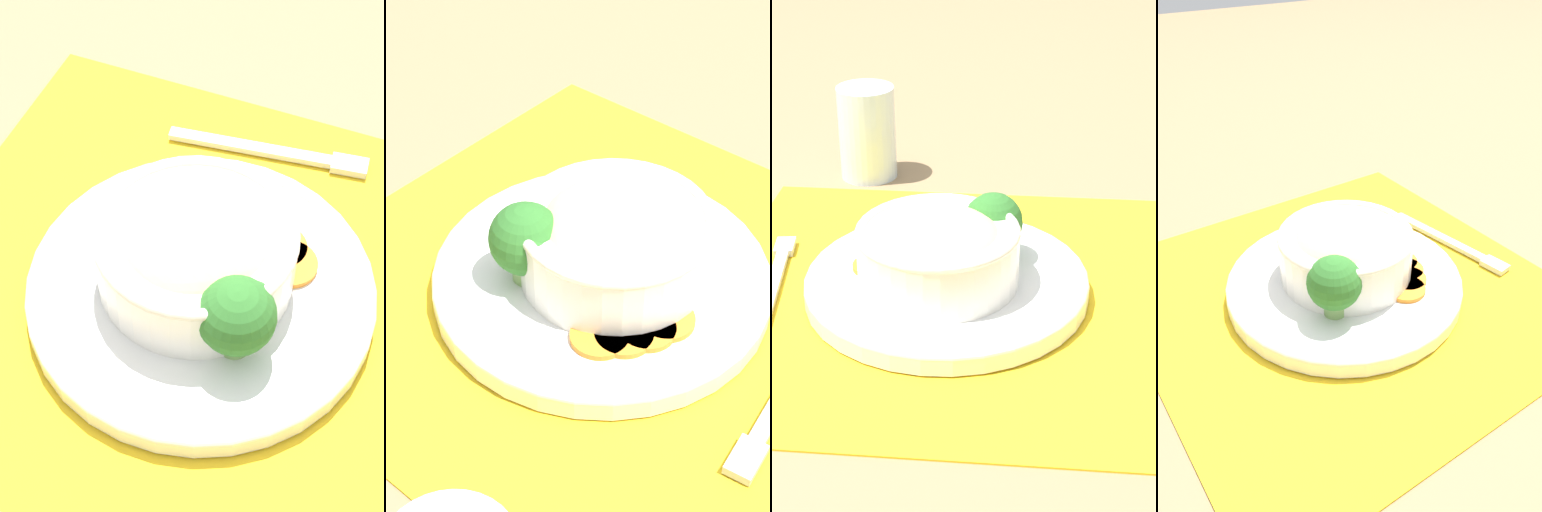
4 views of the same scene
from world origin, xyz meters
The scene contains 10 objects.
ground_plane centered at (0.00, 0.00, 0.00)m, with size 4.00×4.00×0.00m, color #8C704C.
placemat centered at (0.00, 0.00, 0.00)m, with size 0.48×0.49×0.00m.
plate centered at (0.00, 0.00, 0.02)m, with size 0.27×0.27×0.02m.
bowl centered at (-0.01, -0.01, 0.05)m, with size 0.16×0.16×0.07m.
broccoli_floret centered at (0.04, 0.05, 0.06)m, with size 0.06×0.06×0.07m.
carrot_slice_near centered at (-0.05, 0.06, 0.02)m, with size 0.05×0.05×0.01m.
carrot_slice_middle centered at (-0.06, 0.04, 0.02)m, with size 0.05×0.05×0.01m.
carrot_slice_far centered at (-0.07, 0.03, 0.02)m, with size 0.05×0.05×0.01m.
carrot_slice_extra centered at (-0.07, 0.01, 0.02)m, with size 0.05×0.05×0.01m.
fork centered at (-0.17, 0.01, 0.01)m, with size 0.05×0.18×0.01m.
Camera 4 is at (0.24, 0.40, 0.38)m, focal length 35.00 mm.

